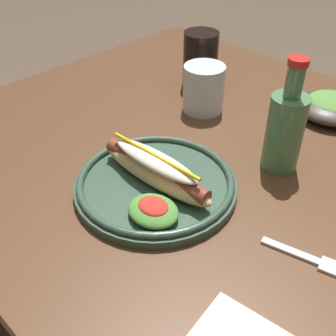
{
  "coord_description": "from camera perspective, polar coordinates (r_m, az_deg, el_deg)",
  "views": [
    {
      "loc": [
        0.36,
        -0.54,
        1.2
      ],
      "look_at": [
        -0.04,
        -0.13,
        0.77
      ],
      "focal_mm": 44.23,
      "sensor_mm": 36.0,
      "label": 1
    }
  ],
  "objects": [
    {
      "name": "dining_table",
      "position": [
        0.85,
        8.26,
        -4.2
      ],
      "size": [
        1.19,
        0.94,
        0.74
      ],
      "color": "#51331E",
      "rests_on": "ground_plane"
    },
    {
      "name": "soda_cup",
      "position": [
        1.03,
        4.49,
        14.71
      ],
      "size": [
        0.08,
        0.08,
        0.13
      ],
      "primitive_type": "cylinder",
      "color": "black",
      "rests_on": "dining_table"
    },
    {
      "name": "water_cup",
      "position": [
        0.92,
        4.94,
        10.88
      ],
      "size": [
        0.09,
        0.09,
        0.1
      ],
      "primitive_type": "cylinder",
      "color": "silver",
      "rests_on": "dining_table"
    },
    {
      "name": "side_bowl",
      "position": [
        0.97,
        21.65,
        7.92
      ],
      "size": [
        0.15,
        0.15,
        0.05
      ],
      "color": "#423833",
      "rests_on": "dining_table"
    },
    {
      "name": "fork",
      "position": [
        0.63,
        18.97,
        -11.75
      ],
      "size": [
        0.12,
        0.05,
        0.0
      ],
      "rotation": [
        0.0,
        0.0,
        0.24
      ],
      "color": "silver",
      "rests_on": "dining_table"
    },
    {
      "name": "glass_bottle",
      "position": [
        0.75,
        15.84,
        5.26
      ],
      "size": [
        0.07,
        0.07,
        0.21
      ],
      "color": "#4C7F51",
      "rests_on": "dining_table"
    },
    {
      "name": "hot_dog_plate",
      "position": [
        0.69,
        -1.75,
        -1.86
      ],
      "size": [
        0.28,
        0.28,
        0.08
      ],
      "color": "#334C3D",
      "rests_on": "dining_table"
    }
  ]
}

